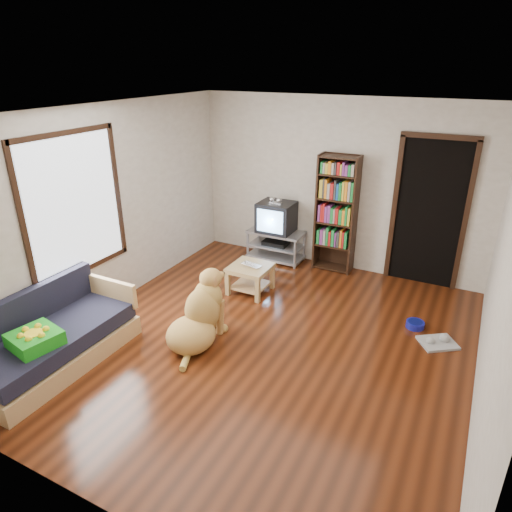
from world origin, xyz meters
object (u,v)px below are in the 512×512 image
at_px(laptop, 249,266).
at_px(tv_stand, 276,244).
at_px(bookshelf, 337,208).
at_px(coffee_table, 250,274).
at_px(dog_bowl, 415,325).
at_px(sofa, 53,341).
at_px(dog, 199,317).
at_px(crt_tv, 277,216).
at_px(green_cushion, 35,339).
at_px(grey_rag, 438,343).

height_order(laptop, tv_stand, tv_stand).
xyz_separation_m(laptop, bookshelf, (0.79, 1.32, 0.59)).
bearing_deg(coffee_table, dog_bowl, 2.11).
distance_m(sofa, dog, 1.59).
bearing_deg(sofa, dog_bowl, 36.53).
bearing_deg(dog, crt_tv, 94.75).
distance_m(laptop, crt_tv, 1.30).
relative_size(green_cushion, tv_stand, 0.48).
bearing_deg(grey_rag, green_cushion, -144.52).
height_order(green_cushion, bookshelf, bookshelf).
xyz_separation_m(laptop, tv_stand, (-0.16, 1.23, -0.14)).
relative_size(grey_rag, tv_stand, 0.44).
bearing_deg(bookshelf, sofa, -117.32).
distance_m(green_cushion, bookshelf, 4.42).
relative_size(green_cushion, dog_bowl, 1.97).
height_order(dog_bowl, bookshelf, bookshelf).
bearing_deg(grey_rag, tv_stand, 153.34).
relative_size(laptop, dog_bowl, 1.35).
bearing_deg(sofa, grey_rag, 31.51).
bearing_deg(green_cushion, grey_rag, 46.77).
bearing_deg(green_cushion, dog_bowl, 51.81).
xyz_separation_m(dog_bowl, sofa, (-3.40, -2.51, 0.22)).
distance_m(laptop, dog_bowl, 2.30).
xyz_separation_m(dog_bowl, bookshelf, (-1.47, 1.21, 0.96)).
relative_size(green_cushion, sofa, 0.24).
xyz_separation_m(coffee_table, dog, (0.06, -1.38, 0.04)).
bearing_deg(dog_bowl, tv_stand, 155.25).
relative_size(sofa, dog, 1.66).
relative_size(green_cushion, bookshelf, 0.24).
xyz_separation_m(tv_stand, bookshelf, (0.95, 0.09, 0.73)).
height_order(green_cushion, sofa, sofa).
relative_size(grey_rag, sofa, 0.22).
xyz_separation_m(tv_stand, sofa, (-0.97, -3.63, -0.01)).
bearing_deg(tv_stand, bookshelf, 5.63).
bearing_deg(green_cushion, crt_tv, 89.10).
height_order(dog_bowl, dog, dog).
bearing_deg(grey_rag, dog, -154.11).
relative_size(laptop, grey_rag, 0.74).
xyz_separation_m(grey_rag, bookshelf, (-1.77, 1.46, 0.99)).
height_order(grey_rag, tv_stand, tv_stand).
relative_size(tv_stand, bookshelf, 0.50).
height_order(dog_bowl, tv_stand, tv_stand).
bearing_deg(bookshelf, laptop, -120.97).
distance_m(laptop, sofa, 2.66).
bearing_deg(dog, green_cushion, -128.74).
height_order(laptop, dog_bowl, laptop).
xyz_separation_m(laptop, crt_tv, (-0.16, 1.25, 0.33)).
xyz_separation_m(crt_tv, coffee_table, (0.16, -1.22, -0.46)).
bearing_deg(bookshelf, green_cushion, -114.20).
bearing_deg(laptop, dog_bowl, 16.10).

